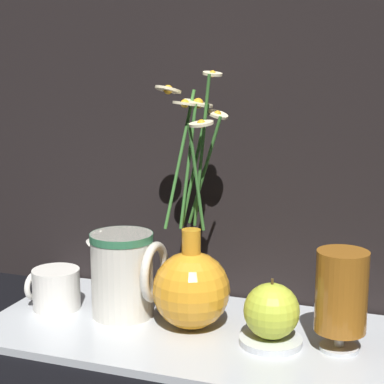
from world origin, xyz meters
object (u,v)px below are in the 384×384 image
ceramic_pitcher (124,271)px  vase_with_flowers (191,282)px  orange_fruit (272,311)px  yellow_mug (55,289)px  tea_glass (341,294)px

ceramic_pitcher → vase_with_flowers: bearing=-3.7°
vase_with_flowers → orange_fruit: 0.14m
yellow_mug → orange_fruit: 0.38m
vase_with_flowers → tea_glass: size_ratio=2.68×
yellow_mug → tea_glass: size_ratio=0.61×
ceramic_pitcher → orange_fruit: 0.25m
tea_glass → yellow_mug: bearing=178.8°
vase_with_flowers → tea_glass: 0.23m
vase_with_flowers → ceramic_pitcher: (-0.12, 0.01, 0.00)m
tea_glass → ceramic_pitcher: bearing=176.6°
vase_with_flowers → yellow_mug: 0.25m
vase_with_flowers → yellow_mug: vase_with_flowers is taller
yellow_mug → ceramic_pitcher: size_ratio=0.60×
yellow_mug → ceramic_pitcher: ceramic_pitcher is taller
yellow_mug → tea_glass: bearing=-1.2°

